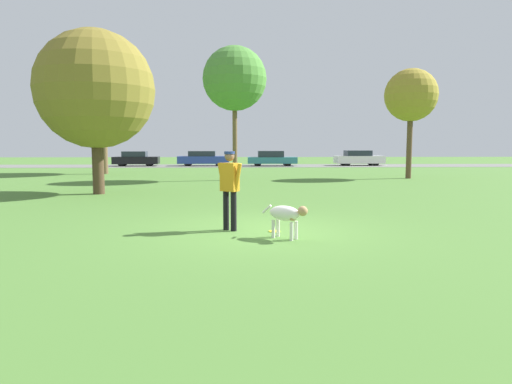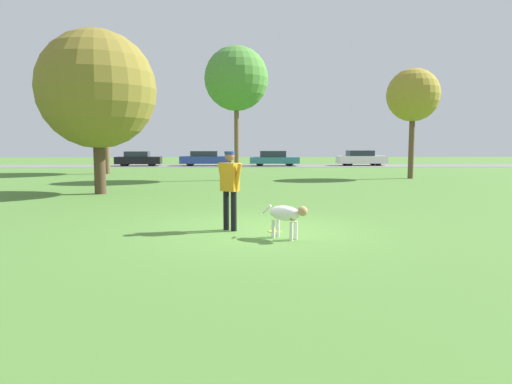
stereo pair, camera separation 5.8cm
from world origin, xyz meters
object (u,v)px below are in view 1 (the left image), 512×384
at_px(tree_near_left, 95,90).
at_px(tree_mid_center, 235,79).
at_px(person, 230,184).
at_px(frisbee, 274,231).
at_px(tree_far_right, 411,96).
at_px(parked_car_blue, 203,159).
at_px(tree_far_left, 102,92).
at_px(parked_car_teal, 272,159).
at_px(dog, 287,215).
at_px(parked_car_black, 136,159).
at_px(parked_car_white, 359,158).

bearing_deg(tree_near_left, tree_mid_center, 51.98).
height_order(person, frisbee, person).
xyz_separation_m(tree_far_right, parked_car_blue, (-12.67, 15.62, -3.92)).
height_order(tree_near_left, tree_far_left, tree_far_left).
bearing_deg(frisbee, parked_car_teal, 85.91).
bearing_deg(frisbee, dog, -76.64).
distance_m(parked_car_black, parked_car_teal, 12.03).
bearing_deg(parked_car_black, frisbee, -75.29).
height_order(tree_far_right, parked_car_blue, tree_far_right).
distance_m(frisbee, tree_mid_center, 15.52).
bearing_deg(parked_car_black, tree_near_left, -83.82).
relative_size(parked_car_black, parked_car_blue, 0.88).
distance_m(tree_far_right, parked_car_black, 24.56).
xyz_separation_m(dog, parked_car_black, (-10.01, 31.78, 0.14)).
bearing_deg(parked_car_blue, parked_car_black, -179.61).
bearing_deg(tree_far_right, tree_far_left, 165.46).
distance_m(frisbee, tree_far_right, 18.38).
height_order(person, parked_car_white, person).
bearing_deg(parked_car_black, tree_far_left, -90.87).
bearing_deg(parked_car_white, parked_car_blue, 177.87).
bearing_deg(parked_car_black, tree_far_right, -42.70).
relative_size(dog, parked_car_blue, 0.20).
distance_m(dog, parked_car_teal, 31.55).
distance_m(person, parked_car_black, 32.08).
bearing_deg(parked_car_black, parked_car_blue, -1.97).
bearing_deg(person, tree_far_left, 150.03).
distance_m(parked_car_black, parked_car_white, 19.95).
distance_m(tree_near_left, parked_car_blue, 23.54).
bearing_deg(tree_near_left, dog, -53.91).
distance_m(frisbee, parked_car_teal, 30.80).
xyz_separation_m(tree_far_left, parked_car_black, (-0.38, 10.80, -4.61)).
xyz_separation_m(person, parked_car_teal, (3.17, 30.53, -0.37)).
height_order(dog, tree_far_right, tree_far_right).
bearing_deg(parked_car_teal, tree_far_right, -65.49).
relative_size(tree_near_left, tree_far_right, 1.02).
height_order(tree_mid_center, parked_car_blue, tree_mid_center).
xyz_separation_m(tree_mid_center, parked_car_teal, (3.15, 16.16, -4.64)).
xyz_separation_m(frisbee, tree_far_left, (-9.45, 20.22, 5.24)).
relative_size(tree_far_right, parked_car_white, 1.38).
bearing_deg(parked_car_teal, parked_car_white, 4.14).
relative_size(frisbee, tree_mid_center, 0.04).
bearing_deg(parked_car_teal, parked_car_black, 179.68).
relative_size(tree_far_right, parked_car_teal, 1.39).
relative_size(dog, tree_far_right, 0.15).
xyz_separation_m(frisbee, parked_car_white, (10.13, 31.14, 0.67)).
bearing_deg(parked_car_white, parked_car_teal, -179.21).
distance_m(tree_far_left, tree_far_right, 18.85).
bearing_deg(tree_far_right, person, -122.53).
bearing_deg(tree_far_right, parked_car_blue, 129.04).
relative_size(frisbee, tree_near_left, 0.04).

